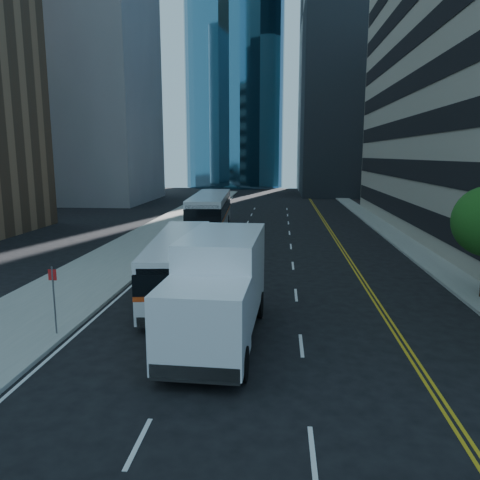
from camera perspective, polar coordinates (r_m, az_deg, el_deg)
The scene contains 8 objects.
ground at distance 15.08m, azimuth 5.84°, elevation -15.57°, with size 160.00×160.00×0.00m, color black.
sidewalk_west at distance 40.41m, azimuth -9.72°, elevation 0.94°, with size 5.00×90.00×0.15m, color gray.
sidewalk_east at distance 40.20m, azimuth 18.28°, elevation 0.52°, with size 2.00×90.00×0.15m, color gray.
office_tower_north at distance 90.58m, azimuth 18.18°, elevation 24.86°, with size 30.00×28.00×60.00m, color gray.
midrise_west at distance 72.00m, azimuth -18.73°, elevation 18.55°, with size 18.00×18.00×35.00m, color gray.
bus_front at distance 22.49m, azimuth -7.31°, elevation -2.78°, with size 3.42×10.85×2.75m.
bus_rear at distance 40.12m, azimuth -3.63°, elevation 3.46°, with size 3.47×12.78×3.26m.
box_truck at distance 16.65m, azimuth -2.62°, elevation -5.76°, with size 3.00×7.88×3.72m.
Camera 1 is at (-0.31, -13.56, 6.58)m, focal length 35.00 mm.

